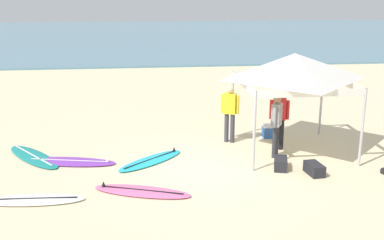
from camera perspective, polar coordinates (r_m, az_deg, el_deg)
ground_plane at (r=12.33m, az=2.47°, el=-5.65°), size 80.00×80.00×0.00m
sea at (r=45.30m, az=-4.23°, el=10.02°), size 80.00×36.00×0.10m
canopy_tent at (r=13.24m, az=12.11°, el=6.24°), size 2.91×2.91×2.75m
surfboard_white at (r=11.00m, az=-18.53°, el=-9.02°), size 2.27×0.71×0.19m
surfboard_cyan at (r=12.73m, az=-4.91°, el=-4.82°), size 2.00×1.86×0.19m
surfboard_pink at (r=10.91m, az=-6.01°, el=-8.45°), size 2.34×1.33×0.19m
surfboard_purple at (r=13.00m, az=-14.34°, el=-4.82°), size 2.56×1.20×0.19m
surfboard_teal at (r=13.64m, az=-18.39°, el=-4.16°), size 1.99×2.35×0.19m
person_yellow at (r=14.03m, az=4.54°, el=1.22°), size 0.51×0.35×1.71m
person_red at (r=13.58m, az=10.35°, el=0.52°), size 0.53×0.30×1.71m
person_grey at (r=12.96m, az=10.03°, el=-0.19°), size 0.37×0.49×1.71m
gear_bag_near_tent at (r=12.20m, az=14.38°, el=-5.67°), size 0.39×0.63×0.28m
gear_bag_by_pole at (r=12.38m, az=10.53°, el=-5.12°), size 0.47×0.66×0.28m
cooler_box at (r=14.84m, az=9.36°, el=-1.31°), size 0.50×0.36×0.39m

